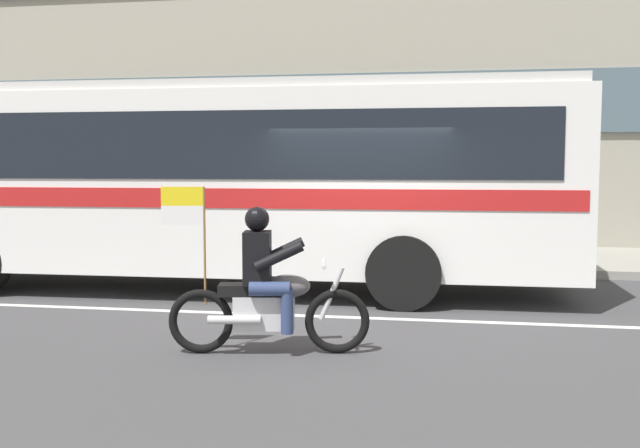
# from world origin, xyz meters

# --- Properties ---
(ground_plane) EXTENTS (60.00, 60.00, 0.00)m
(ground_plane) POSITION_xyz_m (0.00, 0.00, 0.00)
(ground_plane) COLOR #3D3D3F
(sidewalk_curb) EXTENTS (28.00, 3.80, 0.15)m
(sidewalk_curb) POSITION_xyz_m (0.00, 5.10, 0.07)
(sidewalk_curb) COLOR gray
(sidewalk_curb) RESTS_ON ground_plane
(lane_center_stripe) EXTENTS (26.60, 0.14, 0.01)m
(lane_center_stripe) POSITION_xyz_m (0.00, -0.60, 0.00)
(lane_center_stripe) COLOR silver
(lane_center_stripe) RESTS_ON ground_plane
(office_building_facade) EXTENTS (28.00, 0.89, 9.75)m
(office_building_facade) POSITION_xyz_m (0.00, 7.39, 4.88)
(office_building_facade) COLOR gray
(office_building_facade) RESTS_ON ground_plane
(transit_bus) EXTENTS (11.16, 2.74, 3.22)m
(transit_bus) POSITION_xyz_m (-2.45, 1.19, 1.88)
(transit_bus) COLOR white
(transit_bus) RESTS_ON ground_plane
(motorcycle_with_rider) EXTENTS (2.17, 0.72, 1.78)m
(motorcycle_with_rider) POSITION_xyz_m (-0.70, -2.51, 0.67)
(motorcycle_with_rider) COLOR black
(motorcycle_with_rider) RESTS_ON ground_plane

